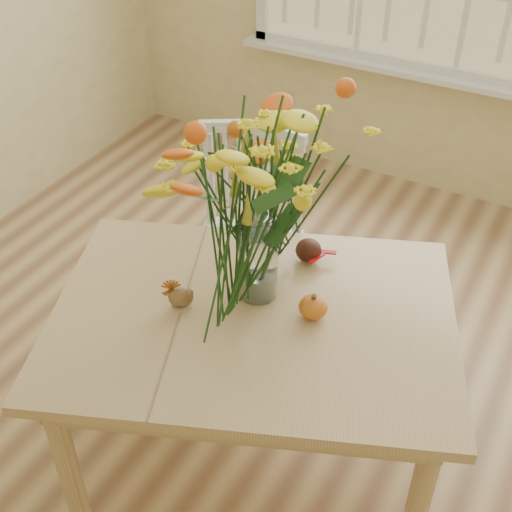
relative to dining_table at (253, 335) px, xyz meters
The scene contains 7 objects.
floor 0.61m from the dining_table, 71.33° to the right, with size 4.00×4.50×0.01m, color #8E6645.
dining_table is the anchor object (origin of this frame).
windsor_chair 0.69m from the dining_table, 120.96° to the left, with size 0.51×0.49×0.92m.
flower_vase 0.52m from the dining_table, 109.55° to the left, with size 0.59×0.59×0.70m.
pumpkin 0.23m from the dining_table, 26.24° to the left, with size 0.09×0.09×0.07m, color #E65B1B.
turkey_figurine 0.27m from the dining_table, 159.95° to the right, with size 0.10×0.09×0.10m.
dark_gourd 0.36m from the dining_table, 84.14° to the left, with size 0.13×0.12×0.08m.
Camera 1 is at (0.72, -1.24, 2.15)m, focal length 48.00 mm.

